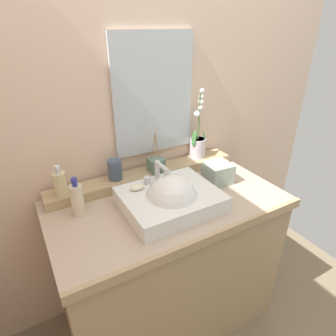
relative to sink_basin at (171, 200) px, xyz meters
name	(u,v)px	position (x,y,z in m)	size (l,w,h in m)	color
floor	(168,318)	(0.02, 0.06, -0.92)	(2.65, 3.79, 0.10)	#7A6A52
wall_back	(129,105)	(0.02, 0.48, 0.33)	(2.65, 0.20, 2.40)	beige
vanity_cabinet	(168,263)	(0.02, 0.06, -0.45)	(1.13, 0.63, 0.83)	tan
back_ledge	(146,175)	(0.02, 0.30, -0.01)	(1.06, 0.12, 0.05)	tan
sink_basin	(171,200)	(0.00, 0.00, 0.00)	(0.43, 0.36, 0.27)	white
soap_bar	(137,187)	(-0.12, 0.11, 0.05)	(0.07, 0.04, 0.02)	beige
potted_plant	(198,142)	(0.37, 0.32, 0.10)	(0.11, 0.09, 0.40)	silver
soap_dispenser	(60,183)	(-0.43, 0.27, 0.07)	(0.06, 0.06, 0.15)	beige
tumbler_cup	(115,170)	(-0.16, 0.30, 0.06)	(0.07, 0.07, 0.11)	#415067
reed_diffuser	(156,164)	(0.07, 0.28, 0.05)	(0.08, 0.10, 0.24)	slate
lotion_bottle	(77,199)	(-0.38, 0.16, 0.04)	(0.06, 0.06, 0.18)	beige
tissue_box	(218,173)	(0.34, 0.09, 0.01)	(0.13, 0.13, 0.11)	#92A394
mirror	(154,95)	(0.11, 0.36, 0.40)	(0.45, 0.02, 0.61)	silver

